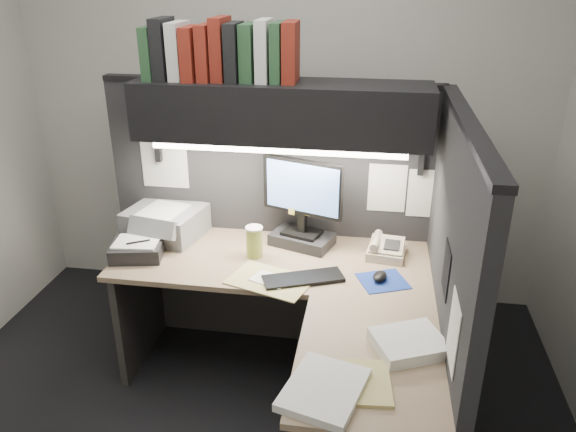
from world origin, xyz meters
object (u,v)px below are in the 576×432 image
object	(u,v)px
monitor	(302,212)
printer	(166,222)
notebook_stack	(137,250)
desk	(319,374)
telephone	(386,249)
overhead_shelf	(281,111)
keyboard	(303,279)
coffee_cup	(254,243)

from	to	relation	value
monitor	printer	world-z (taller)	monitor
monitor	notebook_stack	xyz separation A→B (m)	(-0.87, -0.28, -0.16)
desk	printer	bearing A→B (deg)	142.61
telephone	notebook_stack	size ratio (longest dim) A/B	0.76
overhead_shelf	monitor	size ratio (longest dim) A/B	3.04
desk	notebook_stack	xyz separation A→B (m)	(-1.06, 0.47, 0.33)
overhead_shelf	monitor	bearing A→B (deg)	1.52
keyboard	coffee_cup	distance (m)	0.38
printer	monitor	bearing A→B (deg)	10.91
monitor	overhead_shelf	bearing A→B (deg)	-159.73
telephone	printer	distance (m)	1.29
keyboard	notebook_stack	world-z (taller)	notebook_stack
desk	printer	xyz separation A→B (m)	(-1.00, 0.76, 0.37)
desk	telephone	world-z (taller)	telephone
desk	coffee_cup	xyz separation A→B (m)	(-0.42, 0.58, 0.37)
desk	telephone	size ratio (longest dim) A/B	8.21
monitor	printer	distance (m)	0.82
telephone	overhead_shelf	bearing A→B (deg)	-178.68
overhead_shelf	coffee_cup	xyz separation A→B (m)	(-0.12, -0.18, -0.69)
keyboard	notebook_stack	xyz separation A→B (m)	(-0.93, 0.12, 0.03)
telephone	coffee_cup	bearing A→B (deg)	-163.59
monitor	telephone	distance (m)	0.51
monitor	telephone	world-z (taller)	monitor
desk	overhead_shelf	world-z (taller)	overhead_shelf
desk	keyboard	xyz separation A→B (m)	(-0.13, 0.36, 0.30)
keyboard	notebook_stack	distance (m)	0.94
desk	keyboard	world-z (taller)	keyboard
printer	telephone	bearing A→B (deg)	8.18
desk	telephone	distance (m)	0.82
coffee_cup	overhead_shelf	bearing A→B (deg)	55.17
printer	notebook_stack	xyz separation A→B (m)	(-0.06, -0.29, -0.04)
keyboard	telephone	distance (m)	0.53
desk	coffee_cup	distance (m)	0.80
desk	keyboard	distance (m)	0.48
monitor	printer	bearing A→B (deg)	-161.76
monitor	telephone	size ratio (longest dim) A/B	2.46
desk	printer	distance (m)	1.31
keyboard	telephone	world-z (taller)	telephone
monitor	notebook_stack	bearing A→B (deg)	-143.20
overhead_shelf	printer	xyz separation A→B (m)	(-0.70, 0.01, -0.69)
monitor	printer	size ratio (longest dim) A/B	1.23
keyboard	printer	world-z (taller)	printer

